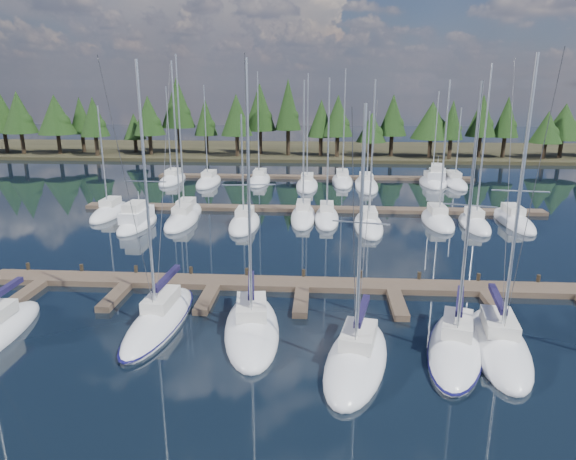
# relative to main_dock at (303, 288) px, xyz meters

# --- Properties ---
(ground) EXTENTS (260.00, 260.00, 0.00)m
(ground) POSITION_rel_main_dock_xyz_m (0.00, 12.64, -0.20)
(ground) COLOR black
(ground) RESTS_ON ground
(far_shore) EXTENTS (220.00, 30.00, 0.60)m
(far_shore) POSITION_rel_main_dock_xyz_m (0.00, 72.64, 0.10)
(far_shore) COLOR #332F1C
(far_shore) RESTS_ON ground
(main_dock) EXTENTS (44.00, 6.13, 0.90)m
(main_dock) POSITION_rel_main_dock_xyz_m (0.00, 0.00, 0.00)
(main_dock) COLOR brown
(main_dock) RESTS_ON ground
(back_docks) EXTENTS (50.00, 21.80, 0.40)m
(back_docks) POSITION_rel_main_dock_xyz_m (0.00, 32.23, -0.00)
(back_docks) COLOR brown
(back_docks) RESTS_ON ground
(front_sailboat_1) EXTENTS (3.16, 9.79, 15.37)m
(front_sailboat_1) POSITION_rel_main_dock_xyz_m (-8.05, -5.54, 0.09)
(front_sailboat_1) COLOR white
(front_sailboat_1) RESTS_ON ground
(front_sailboat_2) EXTENTS (4.18, 9.40, 15.39)m
(front_sailboat_2) POSITION_rel_main_dock_xyz_m (-2.59, -6.22, 0.09)
(front_sailboat_2) COLOR white
(front_sailboat_2) RESTS_ON ground
(front_sailboat_3) EXTENTS (4.58, 8.91, 13.41)m
(front_sailboat_3) POSITION_rel_main_dock_xyz_m (3.04, -9.20, 0.08)
(front_sailboat_3) COLOR white
(front_sailboat_3) RESTS_ON ground
(front_sailboat_4) EXTENTS (5.15, 9.57, 14.33)m
(front_sailboat_4) POSITION_rel_main_dock_xyz_m (8.24, -7.62, 0.08)
(front_sailboat_4) COLOR white
(front_sailboat_4) RESTS_ON ground
(front_sailboat_5) EXTENTS (4.04, 9.24, 15.52)m
(front_sailboat_5) POSITION_rel_main_dock_xyz_m (10.53, -7.27, 0.09)
(front_sailboat_5) COLOR white
(front_sailboat_5) RESTS_ON ground
(back_sailboat_rows) EXTENTS (44.18, 33.05, 16.96)m
(back_sailboat_rows) POSITION_rel_main_dock_xyz_m (0.45, 28.10, 0.06)
(back_sailboat_rows) COLOR white
(back_sailboat_rows) RESTS_ON ground
(motor_yacht_left) EXTENTS (2.95, 8.06, 3.97)m
(motor_yacht_left) POSITION_rel_main_dock_xyz_m (-16.79, 15.29, 0.24)
(motor_yacht_left) COLOR white
(motor_yacht_left) RESTS_ON ground
(motor_yacht_right) EXTENTS (4.93, 9.55, 4.56)m
(motor_yacht_right) POSITION_rel_main_dock_xyz_m (17.06, 39.46, 0.30)
(motor_yacht_right) COLOR white
(motor_yacht_right) RESTS_ON ground
(tree_line) EXTENTS (186.38, 11.44, 14.09)m
(tree_line) POSITION_rel_main_dock_xyz_m (0.09, 62.89, 7.26)
(tree_line) COLOR black
(tree_line) RESTS_ON far_shore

